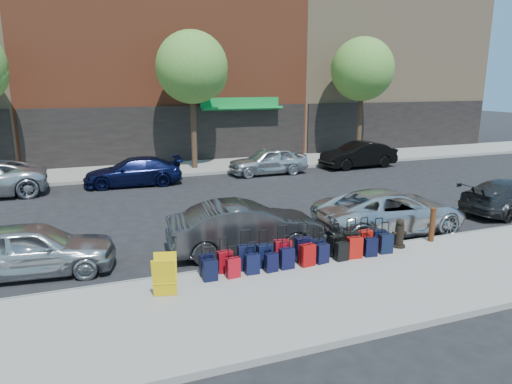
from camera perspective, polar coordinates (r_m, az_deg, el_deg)
name	(u,v)px	position (r m, az deg, el deg)	size (l,w,h in m)	color
ground	(242,217)	(16.48, -1.78, -3.19)	(120.00, 120.00, 0.00)	black
sidewalk_near	(333,290)	(10.90, 9.57, -12.01)	(60.00, 4.00, 0.15)	gray
sidewalk_far	(184,168)	(25.88, -8.97, 2.99)	(60.00, 4.00, 0.15)	gray
curb_near	(295,259)	(12.53, 4.92, -8.37)	(60.00, 0.08, 0.15)	gray
curb_far	(192,175)	(23.94, -7.97, 2.17)	(60.00, 0.08, 0.15)	gray
building_center	(154,2)	(33.73, -12.64, 22.17)	(17.00, 12.85, 20.00)	brown
building_right	(358,28)	(39.32, 12.68, 19.42)	(15.00, 12.12, 18.00)	#957C5B
tree_center	(194,69)	(25.11, -7.70, 14.95)	(3.80, 3.80, 7.27)	black
tree_right	(364,71)	(29.34, 13.39, 14.50)	(3.80, 3.80, 7.27)	black
suitcase_front_0	(207,265)	(11.29, -6.13, -9.01)	(0.38, 0.23, 0.88)	black
suitcase_front_1	(225,262)	(11.43, -3.91, -8.67)	(0.38, 0.23, 0.89)	maroon
suitcase_front_2	(246,257)	(11.54, -1.22, -8.17)	(0.45, 0.28, 1.03)	black
suitcase_front_3	(264,255)	(11.71, 1.06, -7.94)	(0.41, 0.24, 0.97)	black
suitcase_front_4	(283,252)	(11.88, 3.37, -7.52)	(0.46, 0.30, 1.04)	maroon
suitcase_front_5	(303,249)	(12.14, 5.96, -7.11)	(0.44, 0.27, 1.03)	black
suitcase_front_6	(317,249)	(12.30, 7.68, -7.12)	(0.38, 0.23, 0.88)	black
suitcase_front_7	(336,246)	(12.63, 9.99, -6.62)	(0.40, 0.25, 0.91)	black
suitcase_front_8	(351,243)	(12.79, 11.82, -6.27)	(0.46, 0.31, 1.02)	black
suitcase_front_9	(365,241)	(13.06, 13.44, -5.98)	(0.43, 0.27, 0.99)	#A6110A
suitcase_front_10	(379,240)	(13.33, 15.11, -5.78)	(0.40, 0.24, 0.92)	black
suitcase_back_0	(210,270)	(11.01, -5.75, -9.70)	(0.35, 0.21, 0.83)	black
suitcase_back_1	(233,268)	(11.14, -2.89, -9.42)	(0.35, 0.22, 0.79)	#A50A16
suitcase_back_2	(252,264)	(11.32, -0.48, -8.99)	(0.34, 0.20, 0.81)	black
suitcase_back_3	(271,262)	(11.46, 1.93, -8.79)	(0.34, 0.22, 0.77)	black
suitcase_back_4	(287,258)	(11.64, 3.87, -8.28)	(0.37, 0.22, 0.86)	black
suitcase_back_5	(307,255)	(11.85, 6.44, -7.84)	(0.41, 0.27, 0.92)	#960909
suitcase_back_6	(322,254)	(12.08, 8.25, -7.62)	(0.37, 0.25, 0.83)	black
suitcase_back_7	(342,251)	(12.33, 10.66, -7.30)	(0.35, 0.22, 0.81)	black
suitcase_back_8	(355,248)	(12.56, 12.22, -6.81)	(0.41, 0.27, 0.93)	#AB100B
suitcase_back_9	(370,247)	(12.79, 14.12, -6.69)	(0.37, 0.25, 0.83)	black
suitcase_back_10	(386,244)	(13.11, 15.89, -6.21)	(0.39, 0.24, 0.88)	black
fire_hydrant	(399,234)	(13.67, 17.48, -5.02)	(0.43, 0.38, 0.83)	black
bollard	(432,224)	(14.44, 21.17, -3.77)	(0.19, 0.19, 1.01)	#38190C
display_rack	(165,276)	(10.40, -11.34, -10.22)	(0.63, 0.67, 0.91)	#DEB20C
car_near_0	(32,249)	(12.81, -26.17, -6.39)	(1.61, 3.99, 1.36)	silver
car_near_1	(246,227)	(13.01, -1.31, -4.45)	(1.53, 4.39, 1.45)	#343436
car_near_2	(390,211)	(15.37, 16.44, -2.30)	(2.30, 4.98, 1.38)	silver
car_near_3	(512,197)	(19.34, 29.39, -0.51)	(1.76, 4.33, 1.26)	#2F3032
car_far_1	(133,172)	(22.23, -15.08, 2.48)	(1.83, 4.51, 1.31)	#0C1136
car_far_2	(268,161)	(24.11, 1.50, 3.91)	(1.68, 4.17, 1.42)	silver
car_far_3	(358,155)	(26.68, 12.67, 4.56)	(1.54, 4.41, 1.45)	black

